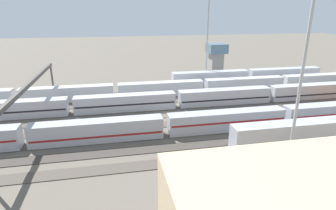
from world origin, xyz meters
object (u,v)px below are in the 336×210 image
train_on_track_0 (248,78)px  light_mast_1 (309,29)px  signal_gantry (28,88)px  train_on_track_1 (161,89)px  light_mast_0 (208,25)px  control_tower (216,58)px  train_on_track_3 (177,100)px  train_on_track_6 (165,125)px

train_on_track_0 → light_mast_1: 49.03m
light_mast_1 → signal_gantry: bearing=-29.2°
train_on_track_1 → light_mast_0: 23.07m
light_mast_1 → control_tower: bearing=-98.8°
train_on_track_3 → light_mast_1: (-10.96, 28.44, 17.90)m
train_on_track_0 → train_on_track_6: (31.44, 30.00, -0.61)m
control_tower → signal_gantry: bearing=31.7°
train_on_track_0 → signal_gantry: 60.30m
train_on_track_0 → light_mast_1: (14.80, 43.44, 17.27)m
train_on_track_1 → train_on_track_3: size_ratio=1.25×
train_on_track_0 → train_on_track_1: 28.27m
train_on_track_6 → train_on_track_1: bearing=-98.2°
train_on_track_0 → train_on_track_6: 43.46m
train_on_track_6 → light_mast_0: size_ratio=3.35×
train_on_track_6 → light_mast_1: size_ratio=2.99×
light_mast_0 → signal_gantry: 50.14m
train_on_track_3 → signal_gantry: bearing=9.2°
train_on_track_1 → light_mast_1: size_ratio=3.75×
train_on_track_0 → control_tower: size_ratio=4.00×
train_on_track_6 → signal_gantry: bearing=-21.6°
train_on_track_6 → signal_gantry: size_ratio=2.12×
train_on_track_6 → light_mast_0: (-18.59, -32.12, 16.05)m
light_mast_0 → signal_gantry: light_mast_0 is taller
train_on_track_3 → signal_gantry: (30.89, 5.00, 5.80)m
train_on_track_3 → train_on_track_6: bearing=69.3°
light_mast_1 → control_tower: light_mast_1 is taller
light_mast_1 → signal_gantry: size_ratio=0.71×
train_on_track_0 → train_on_track_1: train_on_track_0 is taller
light_mast_1 → train_on_track_0: bearing=-108.8°
train_on_track_0 → train_on_track_1: bearing=10.2°
train_on_track_1 → train_on_track_3: bearing=101.6°
train_on_track_0 → train_on_track_3: (25.76, 15.00, -0.63)m
train_on_track_0 → light_mast_1: size_ratio=1.48×
train_on_track_6 → train_on_track_3: size_ratio=1.00×
control_tower → train_on_track_0: bearing=119.6°
train_on_track_0 → signal_gantry: bearing=19.4°
train_on_track_1 → train_on_track_6: (3.62, 25.00, -0.01)m
train_on_track_3 → light_mast_1: light_mast_1 is taller
train_on_track_1 → train_on_track_3: 10.21m
train_on_track_3 → signal_gantry: 31.83m
light_mast_0 → light_mast_1: light_mast_1 is taller
train_on_track_0 → light_mast_0: 20.19m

